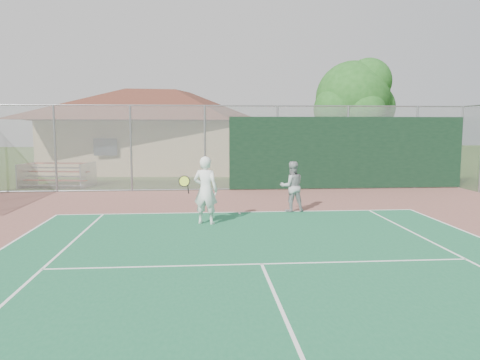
# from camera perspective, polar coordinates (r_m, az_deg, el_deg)

# --- Properties ---
(back_fence) EXTENTS (20.08, 0.11, 3.53)m
(back_fence) POSITION_cam_1_polar(r_m,az_deg,el_deg) (19.58, 4.86, 3.64)
(back_fence) COLOR gray
(back_fence) RESTS_ON ground
(clubhouse) EXTENTS (13.85, 9.85, 5.68)m
(clubhouse) POSITION_cam_1_polar(r_m,az_deg,el_deg) (28.86, -9.70, 6.93)
(clubhouse) COLOR tan
(clubhouse) RESTS_ON ground
(bleachers) EXTENTS (3.00, 2.01, 1.04)m
(bleachers) POSITION_cam_1_polar(r_m,az_deg,el_deg) (22.19, -21.36, 0.67)
(bleachers) COLOR #B14328
(bleachers) RESTS_ON ground
(tree) EXTENTS (4.24, 4.02, 5.91)m
(tree) POSITION_cam_1_polar(r_m,az_deg,el_deg) (23.71, 13.82, 9.35)
(tree) COLOR #341F13
(tree) RESTS_ON ground
(player_white_front) EXTENTS (1.12, 0.72, 1.84)m
(player_white_front) POSITION_cam_1_polar(r_m,az_deg,el_deg) (12.67, -4.26, -1.32)
(player_white_front) COLOR white
(player_white_front) RESTS_ON ground
(player_grey_back) EXTENTS (0.82, 0.67, 1.56)m
(player_grey_back) POSITION_cam_1_polar(r_m,az_deg,el_deg) (14.61, 6.34, -0.86)
(player_grey_back) COLOR #999B9E
(player_grey_back) RESTS_ON ground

